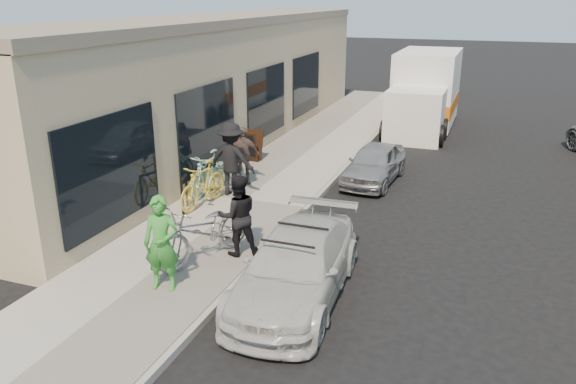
% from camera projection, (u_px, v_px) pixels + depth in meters
% --- Properties ---
extents(ground, '(120.00, 120.00, 0.00)m').
position_uv_depth(ground, '(277.00, 272.00, 10.39)').
color(ground, black).
rests_on(ground, ground).
extents(sidewalk, '(3.00, 34.00, 0.15)m').
position_uv_depth(sidewalk, '(245.00, 202.00, 13.67)').
color(sidewalk, '#A29C92').
rests_on(sidewalk, ground).
extents(curb, '(0.12, 34.00, 0.13)m').
position_uv_depth(curb, '(306.00, 211.00, 13.17)').
color(curb, gray).
rests_on(curb, ground).
extents(storefront, '(3.60, 20.00, 4.22)m').
position_uv_depth(storefront, '(217.00, 82.00, 18.47)').
color(storefront, '#CCB78D').
rests_on(storefront, ground).
extents(bike_rack, '(0.23, 0.55, 0.81)m').
position_uv_depth(bike_rack, '(184.00, 190.00, 12.80)').
color(bike_rack, black).
rests_on(bike_rack, sidewalk).
extents(sandwich_board, '(0.62, 0.63, 0.90)m').
position_uv_depth(sandwich_board, '(251.00, 146.00, 16.68)').
color(sandwich_board, black).
rests_on(sandwich_board, sidewalk).
extents(sedan_white, '(1.81, 4.01, 1.18)m').
position_uv_depth(sedan_white, '(296.00, 266.00, 9.36)').
color(sedan_white, beige).
rests_on(sedan_white, ground).
extents(sedan_silver, '(1.44, 3.13, 1.04)m').
position_uv_depth(sedan_silver, '(374.00, 163.00, 15.25)').
color(sedan_silver, gray).
rests_on(sedan_silver, ground).
extents(moving_truck, '(2.20, 5.79, 2.84)m').
position_uv_depth(moving_truck, '(425.00, 95.00, 21.32)').
color(moving_truck, white).
rests_on(moving_truck, ground).
extents(tandem_bike, '(1.49, 2.30, 1.14)m').
position_uv_depth(tandem_bike, '(204.00, 231.00, 10.36)').
color(tandem_bike, '#AEAEB0').
rests_on(tandem_bike, sidewalk).
extents(woman_rider, '(0.67, 0.51, 1.65)m').
position_uv_depth(woman_rider, '(162.00, 244.00, 9.25)').
color(woman_rider, green).
rests_on(woman_rider, sidewalk).
extents(man_standing, '(0.97, 0.93, 1.57)m').
position_uv_depth(man_standing, '(238.00, 215.00, 10.53)').
color(man_standing, black).
rests_on(man_standing, sidewalk).
extents(cruiser_bike_a, '(0.60, 1.81, 1.07)m').
position_uv_depth(cruiser_bike_a, '(208.00, 173.00, 13.83)').
color(cruiser_bike_a, '#88CAB4').
rests_on(cruiser_bike_a, sidewalk).
extents(cruiser_bike_b, '(1.21, 1.88, 0.93)m').
position_uv_depth(cruiser_bike_b, '(219.00, 173.00, 14.12)').
color(cruiser_bike_b, '#88CAB4').
rests_on(cruiser_bike_b, sidewalk).
extents(cruiser_bike_c, '(0.70, 1.79, 1.05)m').
position_uv_depth(cruiser_bike_c, '(203.00, 184.00, 13.08)').
color(cruiser_bike_c, gold).
rests_on(cruiser_bike_c, sidewalk).
extents(bystander_a, '(1.18, 0.70, 1.81)m').
position_uv_depth(bystander_a, '(231.00, 159.00, 13.70)').
color(bystander_a, black).
rests_on(bystander_a, sidewalk).
extents(bystander_b, '(0.94, 0.79, 1.51)m').
position_uv_depth(bystander_b, '(243.00, 156.00, 14.57)').
color(bystander_b, brown).
rests_on(bystander_b, sidewalk).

